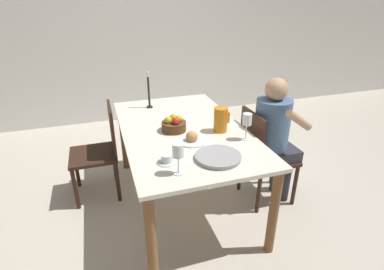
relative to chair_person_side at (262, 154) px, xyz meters
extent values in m
plane|color=beige|center=(-0.69, 0.18, -0.47)|extent=(20.00, 20.00, 0.00)
cube|color=white|center=(-0.69, 2.47, 0.83)|extent=(10.00, 0.06, 2.60)
cube|color=silver|center=(-0.69, 0.18, 0.26)|extent=(1.01, 1.69, 0.03)
cylinder|color=brown|center=(-1.14, -0.61, -0.11)|extent=(0.07, 0.07, 0.72)
cylinder|color=brown|center=(-0.25, -0.61, -0.11)|extent=(0.07, 0.07, 0.72)
cylinder|color=brown|center=(-1.14, 0.96, -0.11)|extent=(0.07, 0.07, 0.72)
cylinder|color=brown|center=(-0.25, 0.96, -0.11)|extent=(0.07, 0.07, 0.72)
cylinder|color=#331E14|center=(0.26, 0.18, -0.27)|extent=(0.04, 0.04, 0.41)
cylinder|color=#331E14|center=(0.26, -0.19, -0.27)|extent=(0.04, 0.04, 0.41)
cylinder|color=#331E14|center=(-0.11, 0.18, -0.27)|extent=(0.04, 0.04, 0.41)
cylinder|color=#331E14|center=(-0.11, -0.19, -0.27)|extent=(0.04, 0.04, 0.41)
cube|color=#331E14|center=(0.07, 0.00, -0.05)|extent=(0.42, 0.42, 0.03)
cube|color=#331E14|center=(-0.13, 0.00, 0.19)|extent=(0.03, 0.39, 0.45)
cylinder|color=#331E14|center=(-1.64, 0.37, -0.27)|extent=(0.04, 0.04, 0.41)
cylinder|color=#331E14|center=(-1.64, 0.74, -0.27)|extent=(0.04, 0.04, 0.41)
cylinder|color=#331E14|center=(-1.27, 0.37, -0.27)|extent=(0.04, 0.04, 0.41)
cylinder|color=#331E14|center=(-1.27, 0.74, -0.27)|extent=(0.04, 0.04, 0.41)
cube|color=#331E14|center=(-1.46, 0.55, -0.05)|extent=(0.42, 0.42, 0.03)
cube|color=#331E14|center=(-1.26, 0.55, 0.19)|extent=(0.03, 0.39, 0.45)
cylinder|color=#33333D|center=(0.22, 0.06, -0.25)|extent=(0.09, 0.09, 0.44)
cylinder|color=#33333D|center=(0.22, -0.10, -0.25)|extent=(0.09, 0.09, 0.44)
cube|color=#33333D|center=(0.14, -0.02, 0.01)|extent=(0.30, 0.34, 0.11)
cylinder|color=#4C6B93|center=(0.05, -0.02, 0.29)|extent=(0.30, 0.30, 0.46)
sphere|color=tan|center=(0.05, -0.02, 0.60)|extent=(0.19, 0.19, 0.19)
cylinder|color=tan|center=(0.15, -0.23, 0.40)|extent=(0.25, 0.06, 0.20)
cylinder|color=orange|center=(-0.41, 0.03, 0.38)|extent=(0.11, 0.11, 0.20)
cube|color=orange|center=(-0.35, 0.03, 0.39)|extent=(0.02, 0.02, 0.09)
cone|color=orange|center=(-0.46, 0.03, 0.46)|extent=(0.04, 0.04, 0.04)
cylinder|color=white|center=(-0.28, -0.18, 0.28)|extent=(0.07, 0.07, 0.00)
cylinder|color=white|center=(-0.28, -0.18, 0.34)|extent=(0.01, 0.01, 0.12)
cylinder|color=white|center=(-0.28, -0.18, 0.45)|extent=(0.07, 0.07, 0.09)
cylinder|color=white|center=(-0.92, -0.49, 0.28)|extent=(0.07, 0.07, 0.00)
cylinder|color=white|center=(-0.92, -0.49, 0.34)|extent=(0.01, 0.01, 0.12)
cylinder|color=white|center=(-0.92, -0.49, 0.44)|extent=(0.07, 0.07, 0.09)
cylinder|color=red|center=(-0.92, -0.49, 0.42)|extent=(0.06, 0.06, 0.05)
cylinder|color=silver|center=(-0.96, -0.34, 0.28)|extent=(0.13, 0.13, 0.01)
cylinder|color=silver|center=(-0.96, -0.34, 0.31)|extent=(0.08, 0.08, 0.05)
cube|color=silver|center=(-0.91, -0.34, 0.32)|extent=(0.01, 0.01, 0.03)
cylinder|color=#9E9EA3|center=(-0.61, -0.40, 0.29)|extent=(0.31, 0.31, 0.02)
cylinder|color=#9E9EA3|center=(-0.61, -0.40, 0.30)|extent=(0.32, 0.32, 0.01)
cylinder|color=silver|center=(-0.70, -0.09, 0.28)|extent=(0.23, 0.23, 0.01)
sphere|color=tan|center=(-0.70, -0.09, 0.32)|extent=(0.09, 0.09, 0.09)
cylinder|color=brown|center=(-0.77, 0.15, 0.32)|extent=(0.20, 0.20, 0.08)
sphere|color=gold|center=(-0.73, 0.15, 0.38)|extent=(0.07, 0.07, 0.07)
sphere|color=gold|center=(-0.77, 0.20, 0.38)|extent=(0.07, 0.07, 0.07)
sphere|color=gold|center=(-0.82, 0.15, 0.38)|extent=(0.07, 0.07, 0.07)
sphere|color=red|center=(-0.77, 0.11, 0.38)|extent=(0.07, 0.07, 0.07)
cylinder|color=black|center=(-0.86, 0.77, 0.29)|extent=(0.06, 0.06, 0.01)
cylinder|color=black|center=(-0.86, 0.77, 0.44)|extent=(0.02, 0.02, 0.30)
cylinder|color=beige|center=(-0.86, 0.77, 0.61)|extent=(0.02, 0.02, 0.05)
camera|label=1|loc=(-1.33, -2.05, 1.31)|focal=28.00mm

